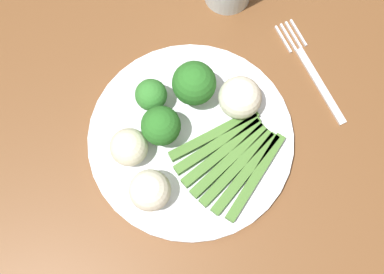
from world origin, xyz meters
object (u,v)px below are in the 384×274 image
at_px(broccoli_front_left, 161,126).
at_px(broccoli_left, 194,84).
at_px(cauliflower_right, 150,190).
at_px(asparagus_bundle, 231,159).
at_px(cauliflower_mid, 240,98).
at_px(broccoli_front, 151,95).
at_px(plate, 192,140).
at_px(cauliflower_outer_edge, 129,147).
at_px(dining_table, 151,187).
at_px(fork, 311,70).

bearing_deg(broccoli_front_left, broccoli_left, 18.77).
xyz_separation_m(broccoli_left, cauliflower_right, (-0.12, -0.08, -0.01)).
xyz_separation_m(asparagus_bundle, cauliflower_mid, (0.05, 0.05, 0.02)).
bearing_deg(cauliflower_right, broccoli_front, 56.34).
relative_size(asparagus_bundle, cauliflower_right, 2.77).
height_order(plate, broccoli_left, broccoli_left).
xyz_separation_m(plate, cauliflower_mid, (0.07, 0.00, 0.03)).
bearing_deg(broccoli_left, cauliflower_outer_edge, -170.23).
relative_size(broccoli_front, cauliflower_outer_edge, 1.05).
bearing_deg(cauliflower_right, cauliflower_outer_edge, 82.63).
distance_m(dining_table, fork, 0.28).
bearing_deg(asparagus_bundle, cauliflower_mid, -142.44).
xyz_separation_m(dining_table, broccoli_front_left, (0.04, 0.02, 0.15)).
relative_size(plate, cauliflower_outer_edge, 5.60).
xyz_separation_m(dining_table, broccoli_front, (0.06, 0.06, 0.15)).
bearing_deg(cauliflower_mid, broccoli_left, 131.41).
height_order(plate, broccoli_front_left, broccoli_front_left).
distance_m(broccoli_front_left, fork, 0.23).
height_order(cauliflower_right, cauliflower_mid, cauliflower_mid).
distance_m(broccoli_left, fork, 0.17).
xyz_separation_m(broccoli_left, cauliflower_outer_edge, (-0.11, -0.02, -0.02)).
relative_size(broccoli_left, cauliflower_mid, 1.24).
height_order(asparagus_bundle, broccoli_front_left, broccoli_front_left).
relative_size(asparagus_bundle, broccoli_left, 2.05).
distance_m(broccoli_front_left, cauliflower_mid, 0.10).
bearing_deg(dining_table, cauliflower_outer_edge, 90.21).
relative_size(plate, fork, 1.58).
distance_m(cauliflower_outer_edge, fork, 0.27).
bearing_deg(broccoli_left, asparagus_bundle, -96.32).
height_order(plate, cauliflower_right, cauliflower_right).
height_order(asparagus_bundle, cauliflower_mid, cauliflower_mid).
xyz_separation_m(dining_table, plate, (0.07, -0.00, 0.11)).
bearing_deg(cauliflower_right, plate, 21.09).
distance_m(dining_table, plate, 0.13).
bearing_deg(broccoli_left, broccoli_front, 157.10).
bearing_deg(fork, plate, 97.15).
height_order(dining_table, broccoli_front_left, broccoli_front_left).
height_order(plate, fork, plate).
xyz_separation_m(asparagus_bundle, broccoli_front_left, (-0.05, 0.08, 0.03)).
bearing_deg(cauliflower_right, broccoli_left, 33.81).
relative_size(dining_table, fork, 7.45).
height_order(cauliflower_mid, fork, cauliflower_mid).
height_order(asparagus_bundle, cauliflower_right, cauliflower_right).
height_order(plate, cauliflower_outer_edge, cauliflower_outer_edge).
xyz_separation_m(cauliflower_mid, fork, (0.12, -0.01, -0.04)).
height_order(dining_table, plate, plate).
bearing_deg(cauliflower_right, dining_table, 77.17).
bearing_deg(cauliflower_right, cauliflower_mid, 12.12).
bearing_deg(dining_table, plate, -2.13).
bearing_deg(asparagus_bundle, broccoli_front_left, -64.57).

